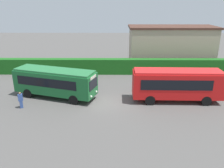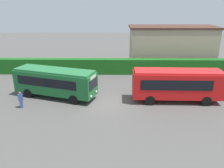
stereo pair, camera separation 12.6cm
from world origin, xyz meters
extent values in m
plane|color=#514F4C|center=(0.00, 0.00, 0.00)|extent=(111.64, 111.64, 0.00)
cube|color=#19602D|center=(-5.32, 1.63, 1.71)|extent=(9.12, 5.07, 2.32)
cube|color=#27723C|center=(-5.32, 1.63, 2.97)|extent=(8.81, 4.80, 0.20)
cube|color=black|center=(-5.21, 2.93, 1.99)|extent=(6.53, 2.15, 0.93)
cube|color=black|center=(-5.99, 0.53, 1.99)|extent=(6.53, 2.15, 0.93)
cube|color=black|center=(-1.13, 0.28, 1.99)|extent=(0.67, 1.96, 0.98)
cube|color=silver|center=(-1.13, 0.28, 2.69)|extent=(0.46, 1.32, 0.28)
cylinder|color=black|center=(-2.37, 1.89, 0.50)|extent=(1.04, 0.57, 1.00)
cylinder|color=black|center=(-3.08, -0.29, 0.50)|extent=(1.04, 0.57, 1.00)
cylinder|color=black|center=(-7.55, 3.56, 0.50)|extent=(1.04, 0.57, 1.00)
cylinder|color=black|center=(-8.26, 1.38, 0.50)|extent=(1.04, 0.57, 1.00)
sphere|color=silver|center=(-0.90, 0.93, 0.90)|extent=(0.22, 0.22, 0.22)
sphere|color=silver|center=(-1.32, -0.38, 0.90)|extent=(0.22, 0.22, 0.22)
cube|color=red|center=(7.32, 0.65, 1.83)|extent=(8.96, 2.50, 2.57)
cube|color=red|center=(7.32, 0.65, 3.22)|extent=(8.69, 2.31, 0.20)
cube|color=black|center=(7.04, 1.83, 2.14)|extent=(6.95, 0.18, 1.03)
cube|color=black|center=(7.00, -0.52, 2.14)|extent=(6.95, 0.18, 1.03)
cube|color=black|center=(11.79, 0.56, 2.14)|extent=(0.08, 1.91, 1.08)
cube|color=silver|center=(11.79, 0.56, 2.94)|extent=(0.07, 1.28, 0.28)
cylinder|color=black|center=(10.10, 1.66, 0.50)|extent=(1.01, 0.30, 1.00)
cylinder|color=black|center=(10.06, -0.47, 0.50)|extent=(1.01, 0.30, 1.00)
cylinder|color=black|center=(4.58, 1.77, 0.50)|extent=(1.01, 0.30, 1.00)
cylinder|color=black|center=(4.53, -0.36, 0.50)|extent=(1.01, 0.30, 1.00)
sphere|color=silver|center=(11.82, 1.20, 0.90)|extent=(0.22, 0.22, 0.22)
sphere|color=silver|center=(11.79, -0.08, 0.90)|extent=(0.22, 0.22, 0.22)
cube|color=#334C8C|center=(-8.04, -1.12, 0.38)|extent=(0.36, 0.34, 0.76)
cube|color=#334C8C|center=(-8.04, -1.12, 1.09)|extent=(0.50, 0.43, 0.67)
sphere|color=#8C6647|center=(-8.04, -1.12, 1.53)|extent=(0.21, 0.21, 0.21)
cube|color=#1A5B1A|center=(0.00, 10.18, 1.07)|extent=(67.82, 1.18, 2.15)
cube|color=tan|center=(9.87, 14.63, 2.97)|extent=(12.75, 5.28, 5.94)
cube|color=#4C2D23|center=(9.87, 14.63, 6.09)|extent=(13.26, 5.49, 0.30)
camera|label=1|loc=(0.89, -21.23, 9.74)|focal=36.72mm
camera|label=2|loc=(1.02, -21.23, 9.74)|focal=36.72mm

